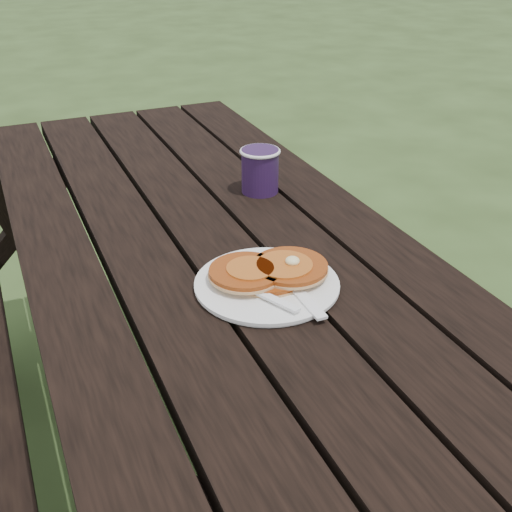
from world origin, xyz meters
name	(u,v)px	position (x,y,z in m)	size (l,w,h in m)	color
ground	(216,478)	(0.00, 0.00, 0.00)	(60.00, 60.00, 0.00)	#2C3F1B
picnic_table	(211,370)	(0.00, 0.00, 0.37)	(1.36, 1.80, 0.75)	black
plate	(267,285)	(0.02, -0.27, 0.76)	(0.25, 0.25, 0.01)	white
pancake_stack	(269,271)	(0.03, -0.26, 0.77)	(0.21, 0.15, 0.04)	#9A3F11
knife	(298,291)	(0.06, -0.32, 0.76)	(0.02, 0.18, 0.01)	white
fork	(272,299)	(0.00, -0.33, 0.77)	(0.03, 0.16, 0.01)	white
coffee_cup	(260,168)	(0.18, 0.13, 0.81)	(0.09, 0.09, 0.10)	#29143B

